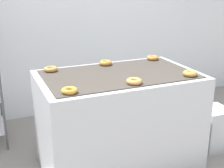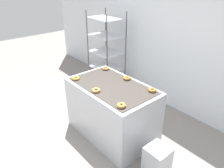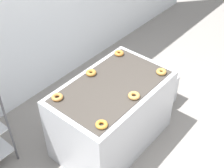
# 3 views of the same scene
# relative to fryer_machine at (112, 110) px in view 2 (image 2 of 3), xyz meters

# --- Properties ---
(ground_plane) EXTENTS (14.00, 14.00, 0.00)m
(ground_plane) POSITION_rel_fryer_machine_xyz_m (-0.00, -0.67, -0.45)
(ground_plane) COLOR gray
(wall_back) EXTENTS (8.00, 0.05, 2.80)m
(wall_back) POSITION_rel_fryer_machine_xyz_m (-0.00, 1.45, 0.95)
(wall_back) COLOR silver
(wall_back) RESTS_ON ground_plane
(fryer_machine) EXTENTS (1.38, 0.85, 0.90)m
(fryer_machine) POSITION_rel_fryer_machine_xyz_m (0.00, 0.00, 0.00)
(fryer_machine) COLOR #B7BABF
(fryer_machine) RESTS_ON ground_plane
(baking_rack_cart) EXTENTS (0.68, 0.53, 1.73)m
(baking_rack_cart) POSITION_rel_fryer_machine_xyz_m (-1.28, 0.93, 0.43)
(baking_rack_cart) COLOR #4C4C51
(baking_rack_cart) RESTS_ON ground_plane
(glaze_bin) EXTENTS (0.29, 0.29, 0.44)m
(glaze_bin) POSITION_rel_fryer_machine_xyz_m (1.02, -0.10, -0.23)
(glaze_bin) COLOR #B7BABF
(glaze_bin) RESTS_ON ground_plane
(donut_near_left) EXTENTS (0.12, 0.12, 0.04)m
(donut_near_left) POSITION_rel_fryer_machine_xyz_m (-0.52, -0.31, 0.47)
(donut_near_left) COLOR #BB7E2B
(donut_near_left) RESTS_ON fryer_machine
(donut_near_center) EXTENTS (0.12, 0.12, 0.04)m
(donut_near_center) POSITION_rel_fryer_machine_xyz_m (0.00, -0.30, 0.47)
(donut_near_center) COLOR #B68040
(donut_near_center) RESTS_ON fryer_machine
(donut_near_right) EXTENTS (0.12, 0.12, 0.04)m
(donut_near_right) POSITION_rel_fryer_machine_xyz_m (0.53, -0.29, 0.47)
(donut_near_right) COLOR #AD7A37
(donut_near_right) RESTS_ON fryer_machine
(donut_far_left) EXTENTS (0.12, 0.12, 0.04)m
(donut_far_left) POSITION_rel_fryer_machine_xyz_m (-0.53, 0.30, 0.47)
(donut_far_left) COLOR #AC7238
(donut_far_left) RESTS_ON fryer_machine
(donut_far_center) EXTENTS (0.12, 0.12, 0.04)m
(donut_far_center) POSITION_rel_fryer_machine_xyz_m (0.00, 0.31, 0.47)
(donut_far_center) COLOR #A86F2D
(donut_far_center) RESTS_ON fryer_machine
(donut_far_right) EXTENTS (0.12, 0.12, 0.04)m
(donut_far_right) POSITION_rel_fryer_machine_xyz_m (0.51, 0.31, 0.47)
(donut_far_right) COLOR #B16D2B
(donut_far_right) RESTS_ON fryer_machine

